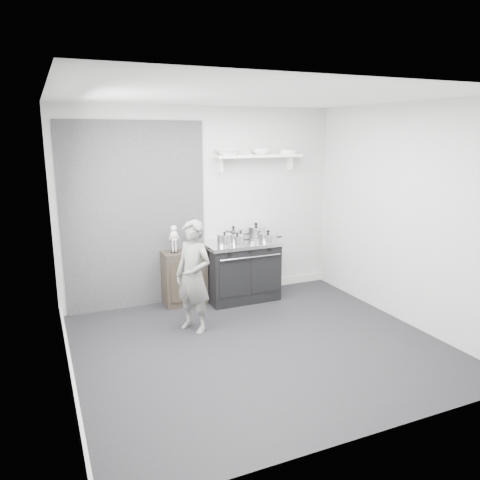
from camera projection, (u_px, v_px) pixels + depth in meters
name	position (u px, v px, depth m)	size (l,w,h in m)	color
ground	(258.00, 345.00, 5.27)	(4.00, 4.00, 0.00)	black
room_shell	(246.00, 200.00, 5.00)	(4.02, 3.62, 2.71)	#B3B3B1
wall_shelf	(258.00, 157.00, 6.63)	(1.30, 0.26, 0.24)	white
stove	(241.00, 270.00, 6.66)	(1.05, 0.66, 0.85)	black
side_cabinet	(184.00, 278.00, 6.48)	(0.58, 0.34, 0.75)	black
child	(193.00, 276.00, 5.54)	(0.49, 0.32, 1.35)	slate
pot_front_left	(225.00, 240.00, 6.33)	(0.29, 0.20, 0.19)	silver
pot_back_left	(233.00, 235.00, 6.61)	(0.34, 0.26, 0.22)	silver
pot_back_right	(256.00, 232.00, 6.76)	(0.38, 0.29, 0.23)	silver
pot_front_right	(268.00, 237.00, 6.54)	(0.35, 0.26, 0.17)	silver
pot_front_center	(237.00, 240.00, 6.36)	(0.29, 0.20, 0.17)	silver
skeleton_full	(174.00, 237.00, 6.30)	(0.12, 0.08, 0.43)	silver
skeleton_torso	(194.00, 236.00, 6.41)	(0.11, 0.07, 0.40)	silver
bowl_large	(227.00, 152.00, 6.42)	(0.32, 0.32, 0.08)	white
bowl_small	(261.00, 152.00, 6.62)	(0.24, 0.24, 0.08)	white
plate_stack	(288.00, 152.00, 6.79)	(0.26, 0.26, 0.06)	white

